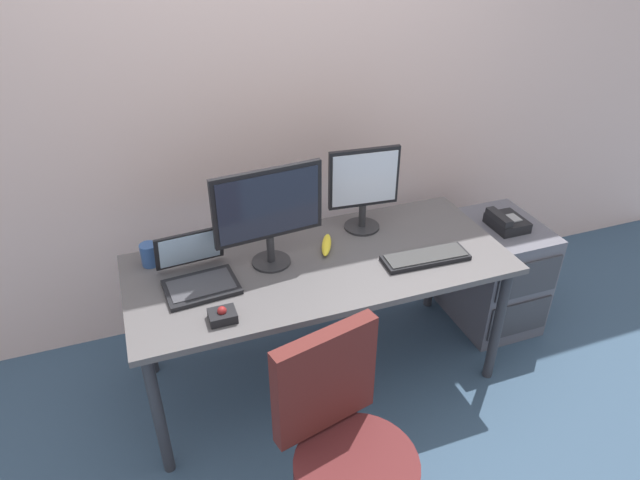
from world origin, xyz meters
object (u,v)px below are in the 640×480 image
Objects in this scene: file_cabinet at (495,273)px; banana at (326,245)px; desk_phone at (506,222)px; laptop at (197,272)px; office_chair at (346,465)px; monitor_side at (364,185)px; coffee_mug at (150,254)px; trackball_mouse at (223,315)px; keyboard at (425,257)px; monitor_main at (269,210)px.

banana reaches higher than file_cabinet.
laptop is at bearing -178.47° from desk_phone.
office_chair reaches higher than banana.
desk_phone is at bearing 1.53° from laptop.
coffee_mug is at bearing 178.46° from monitor_side.
office_chair is 4.96× the size of banana.
file_cabinet is at bearing 12.29° from trackball_mouse.
desk_phone is 1.03m from banana.
banana is at bearing 73.54° from office_chair.
keyboard is at bearing -158.69° from file_cabinet.
monitor_main is 2.66× the size of banana.
monitor_main is at bearing 5.93° from laptop.
trackball_mouse is 0.55m from coffee_mug.
desk_phone is 0.21× the size of office_chair.
monitor_main is at bearing -178.93° from file_cabinet.
desk_phone is (-0.01, -0.02, 0.35)m from file_cabinet.
monitor_side reaches higher than banana.
keyboard is at bearing -10.27° from laptop.
monitor_side is 2.27× the size of banana.
coffee_mug reaches higher than banana.
monitor_main reaches higher than banana.
laptop is 1.75× the size of banana.
laptop is at bearing 99.59° from trackball_mouse.
office_chair is 2.83× the size of laptop.
monitor_side is at bearing 64.17° from office_chair.
desk_phone is 0.60× the size of laptop.
office_chair is 1.31m from monitor_side.
desk_phone is 1.86× the size of coffee_mug.
office_chair reaches higher than coffee_mug.
monitor_side reaches higher than laptop.
coffee_mug is at bearing 115.25° from office_chair.
banana is (0.28, 0.96, 0.30)m from office_chair.
desk_phone is 0.67m from keyboard.
banana is (0.28, 0.03, -0.26)m from monitor_main.
coffee_mug is at bearing 129.81° from laptop.
laptop is (-1.03, 0.19, 0.04)m from keyboard.
monitor_main is 0.51m from trackball_mouse.
file_cabinet is 1.90× the size of laptop.
keyboard reaches higher than desk_phone.
trackball_mouse is at bearing -65.73° from coffee_mug.
laptop is 0.30m from trackball_mouse.
banana is at bearing -153.14° from monitor_side.
laptop is at bearing -174.11° from banana.
laptop is 0.63m from banana.
office_chair reaches higher than file_cabinet.
laptop is (-0.34, -0.04, -0.23)m from monitor_main.
monitor_side is (0.52, 1.08, 0.52)m from office_chair.
trackball_mouse is at bearing -148.43° from banana.
monitor_main reaches higher than keyboard.
banana is (0.63, 0.06, -0.03)m from laptop.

